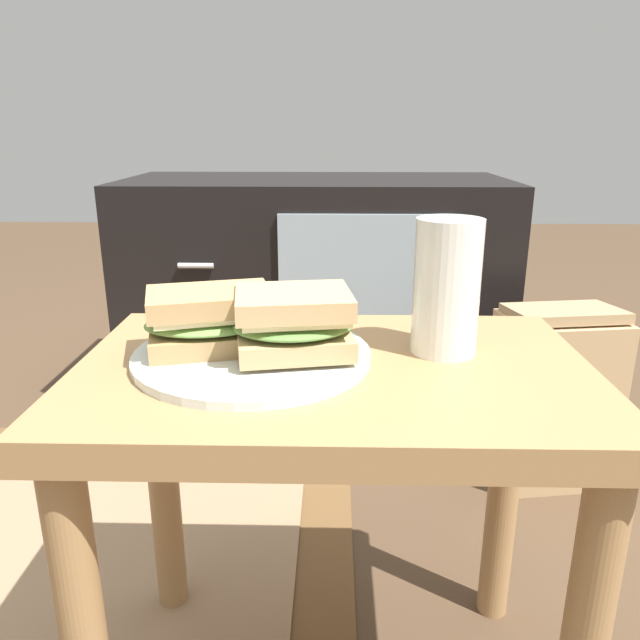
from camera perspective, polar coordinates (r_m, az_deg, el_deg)
name	(u,v)px	position (r m, az deg, el deg)	size (l,w,h in m)	color
side_table	(333,438)	(0.70, 1.23, -10.97)	(0.56, 0.36, 0.46)	#A37A4C
tv_cabinet	(316,290)	(1.62, -0.34, 2.83)	(0.96, 0.46, 0.58)	black
area_rug	(68,520)	(1.29, -22.47, -16.86)	(1.06, 0.71, 0.01)	brown
plate	(253,355)	(0.68, -6.32, -3.31)	(0.26, 0.26, 0.01)	silver
sandwich_front	(211,320)	(0.68, -10.19, 0.02)	(0.16, 0.13, 0.07)	tan
sandwich_back	(294,322)	(0.65, -2.48, -0.19)	(0.15, 0.13, 0.07)	tan
beer_glass	(446,291)	(0.69, 11.72, 2.68)	(0.07, 0.07, 0.15)	silver
paper_bag	(554,396)	(1.34, 20.99, -6.64)	(0.24, 0.19, 0.37)	tan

